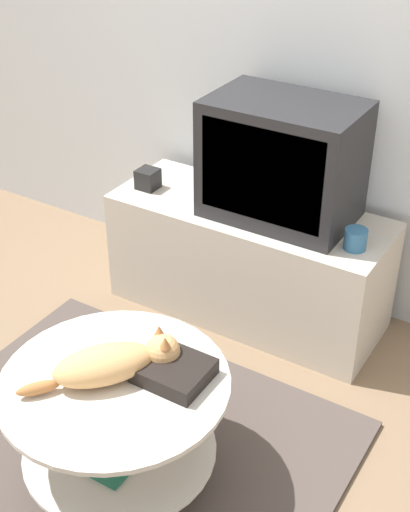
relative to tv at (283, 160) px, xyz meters
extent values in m
plane|color=#7F664C|center=(-0.10, -1.15, -0.77)|extent=(12.00, 12.00, 0.00)
cube|color=silver|center=(-0.10, 0.29, 0.53)|extent=(8.00, 0.05, 2.60)
cube|color=#4C423D|center=(-0.10, -1.15, -0.76)|extent=(1.53, 1.49, 0.02)
cube|color=beige|center=(-0.13, -0.02, -0.51)|extent=(1.22, 0.47, 0.53)
cube|color=#B7AD9E|center=(-0.13, -0.25, -0.46)|extent=(0.55, 0.01, 0.15)
cube|color=#232326|center=(0.00, 0.00, 0.00)|extent=(0.60, 0.40, 0.49)
cube|color=black|center=(0.00, -0.19, 0.01)|extent=(0.52, 0.01, 0.39)
cube|color=black|center=(-0.61, -0.09, -0.20)|extent=(0.09, 0.09, 0.09)
cylinder|color=teal|center=(0.37, -0.09, -0.21)|extent=(0.09, 0.09, 0.08)
cylinder|color=#B2B2B7|center=(-0.01, -1.12, -0.75)|extent=(0.31, 0.31, 0.01)
cylinder|color=#B7B7BC|center=(-0.01, -1.12, -0.54)|extent=(0.04, 0.04, 0.42)
cylinder|color=beige|center=(-0.01, -1.12, -0.62)|extent=(0.65, 0.65, 0.01)
cylinder|color=beige|center=(-0.01, -1.12, -0.32)|extent=(0.73, 0.73, 0.02)
cube|color=tan|center=(-0.05, -1.04, -0.59)|extent=(0.21, 0.16, 0.03)
cube|color=#1E664C|center=(0.02, -1.23, -0.60)|extent=(0.14, 0.11, 0.02)
cube|color=black|center=(0.14, -1.01, -0.29)|extent=(0.22, 0.19, 0.06)
ellipsoid|color=tan|center=(-0.04, -1.13, -0.26)|extent=(0.32, 0.34, 0.12)
sphere|color=tan|center=(0.08, -0.98, -0.26)|extent=(0.11, 0.11, 0.11)
cone|color=#B2703D|center=(0.06, -0.96, -0.20)|extent=(0.04, 0.04, 0.04)
cone|color=#B2703D|center=(0.10, -1.00, -0.20)|extent=(0.04, 0.04, 0.04)
ellipsoid|color=#B2703D|center=(-0.17, -1.29, -0.29)|extent=(0.12, 0.13, 0.04)
camera|label=1|loc=(1.11, -2.40, 1.20)|focal=50.00mm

